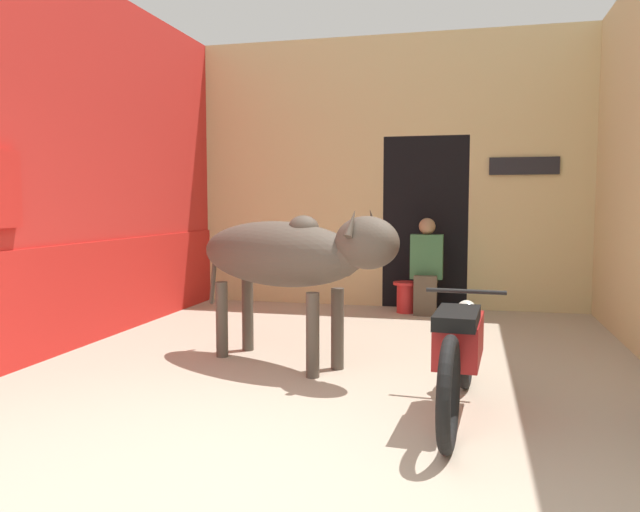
{
  "coord_description": "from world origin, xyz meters",
  "views": [
    {
      "loc": [
        1.12,
        -3.04,
        1.42
      ],
      "look_at": [
        -0.22,
        2.44,
        0.94
      ],
      "focal_mm": 35.0,
      "sensor_mm": 36.0,
      "label": 1
    }
  ],
  "objects_px": {
    "cow": "(288,255)",
    "shopkeeper_seated": "(426,264)",
    "motorcycle_near": "(459,350)",
    "plastic_stool": "(406,296)"
  },
  "relations": [
    {
      "from": "cow",
      "to": "shopkeeper_seated",
      "type": "bearing_deg",
      "value": 70.74
    },
    {
      "from": "motorcycle_near",
      "to": "shopkeeper_seated",
      "type": "bearing_deg",
      "value": 97.24
    },
    {
      "from": "cow",
      "to": "motorcycle_near",
      "type": "relative_size",
      "value": 1.07
    },
    {
      "from": "cow",
      "to": "shopkeeper_seated",
      "type": "xyz_separation_m",
      "value": [
        0.99,
        2.83,
        -0.33
      ]
    },
    {
      "from": "cow",
      "to": "motorcycle_near",
      "type": "distance_m",
      "value": 1.84
    },
    {
      "from": "cow",
      "to": "motorcycle_near",
      "type": "xyz_separation_m",
      "value": [
        1.47,
        -0.97,
        -0.52
      ]
    },
    {
      "from": "motorcycle_near",
      "to": "plastic_stool",
      "type": "height_order",
      "value": "motorcycle_near"
    },
    {
      "from": "motorcycle_near",
      "to": "plastic_stool",
      "type": "xyz_separation_m",
      "value": [
        -0.74,
        3.84,
        -0.23
      ]
    },
    {
      "from": "motorcycle_near",
      "to": "plastic_stool",
      "type": "relative_size",
      "value": 4.92
    },
    {
      "from": "plastic_stool",
      "to": "motorcycle_near",
      "type": "bearing_deg",
      "value": -79.04
    }
  ]
}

